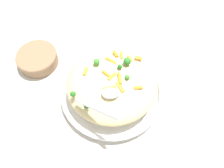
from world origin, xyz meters
TOP-DOWN VIEW (x-y plane):
  - ground_plane at (0.00, 0.00)m, footprint 2.40×2.40m
  - serving_bowl at (0.00, 0.00)m, footprint 0.38×0.38m
  - pasta_mound at (0.00, 0.00)m, footprint 0.31×0.31m
  - carrot_piece_0 at (-0.01, -0.04)m, footprint 0.04×0.02m
  - carrot_piece_1 at (0.08, -0.04)m, footprint 0.03×0.01m
  - carrot_piece_2 at (-0.02, 0.01)m, footprint 0.03×0.03m
  - carrot_piece_3 at (0.02, -0.04)m, footprint 0.03×0.04m
  - carrot_piece_4 at (-0.00, -0.00)m, footprint 0.03×0.03m
  - carrot_piece_5 at (-0.09, 0.03)m, footprint 0.02×0.03m
  - carrot_piece_6 at (0.02, 0.10)m, footprint 0.02×0.03m
  - carrot_piece_7 at (0.04, 0.09)m, footprint 0.01×0.03m
  - carrot_piece_8 at (0.07, 0.07)m, footprint 0.02×0.03m
  - carrot_piece_9 at (0.02, -0.01)m, footprint 0.01×0.04m
  - carrot_piece_10 at (0.00, 0.07)m, footprint 0.04×0.03m
  - carrot_piece_11 at (0.10, 0.07)m, footprint 0.03×0.02m
  - broccoli_floret_0 at (0.03, 0.03)m, footprint 0.02×0.02m
  - broccoli_floret_1 at (0.05, -0.01)m, footprint 0.02×0.02m
  - broccoli_floret_2 at (0.05, 0.05)m, footprint 0.03×0.03m
  - broccoli_floret_3 at (-0.05, 0.06)m, footprint 0.02×0.02m
  - broccoli_floret_4 at (-0.08, -0.10)m, footprint 0.02×0.02m
  - broccoli_floret_5 at (-0.12, -0.06)m, footprint 0.02×0.02m
  - serving_spoon at (-0.02, -0.09)m, footprint 0.14×0.13m
  - companion_bowl at (-0.29, 0.16)m, footprint 0.16×0.16m

SIDE VIEW (x-z plane):
  - ground_plane at x=0.00m, z-range 0.00..0.00m
  - serving_bowl at x=0.00m, z-range 0.00..0.04m
  - companion_bowl at x=-0.29m, z-range 0.00..0.06m
  - pasta_mound at x=0.00m, z-range 0.03..0.12m
  - carrot_piece_1 at x=0.08m, z-range 0.11..0.12m
  - carrot_piece_7 at x=0.04m, z-range 0.11..0.12m
  - carrot_piece_11 at x=0.10m, z-range 0.11..0.12m
  - carrot_piece_5 at x=-0.09m, z-range 0.11..0.12m
  - carrot_piece_6 at x=0.02m, z-range 0.11..0.12m
  - carrot_piece_8 at x=0.07m, z-range 0.11..0.12m
  - carrot_piece_10 at x=0.00m, z-range 0.12..0.12m
  - carrot_piece_0 at x=-0.01m, z-range 0.12..0.12m
  - carrot_piece_3 at x=0.02m, z-range 0.12..0.12m
  - carrot_piece_2 at x=-0.02m, z-range 0.12..0.13m
  - carrot_piece_4 at x=0.00m, z-range 0.12..0.13m
  - carrot_piece_9 at x=0.02m, z-range 0.12..0.13m
  - broccoli_floret_5 at x=-0.12m, z-range 0.11..0.14m
  - broccoli_floret_4 at x=-0.08m, z-range 0.12..0.14m
  - broccoli_floret_1 at x=0.05m, z-range 0.12..0.14m
  - broccoli_floret_0 at x=0.03m, z-range 0.12..0.14m
  - broccoli_floret_3 at x=-0.05m, z-range 0.12..0.14m
  - broccoli_floret_2 at x=0.05m, z-range 0.12..0.15m
  - serving_spoon at x=-0.02m, z-range 0.10..0.18m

